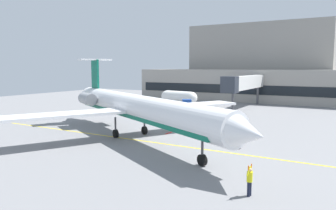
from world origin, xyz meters
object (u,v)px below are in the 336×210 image
Objects in this scene: regional_jet at (134,107)px; pushback_tractor at (147,112)px; fuel_tank at (179,97)px; marshaller at (250,180)px; baggage_tug at (186,105)px.

regional_jet is 14.00m from pushback_tractor.
marshaller is at bearing -56.46° from fuel_tank.
regional_jet is 8.43× the size of pushback_tractor.
pushback_tractor is 30.89m from marshaller.
regional_jet is 17.05× the size of marshaller.
fuel_tank is (-4.79, 5.96, 0.68)m from baggage_tug.
baggage_tug is 11.55m from pushback_tractor.
marshaller is at bearing -44.70° from pushback_tractor.
fuel_tank is (-4.04, 17.48, 0.61)m from pushback_tractor.
baggage_tug is 39.44m from marshaller.
pushback_tractor is (-6.60, 12.12, -2.35)m from regional_jet.
fuel_tank is at bearing 128.81° from baggage_tug.
marshaller is (15.36, -9.61, -2.33)m from regional_jet.
marshaller is at bearing -32.02° from regional_jet.
regional_jet is at bearing 147.98° from marshaller.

